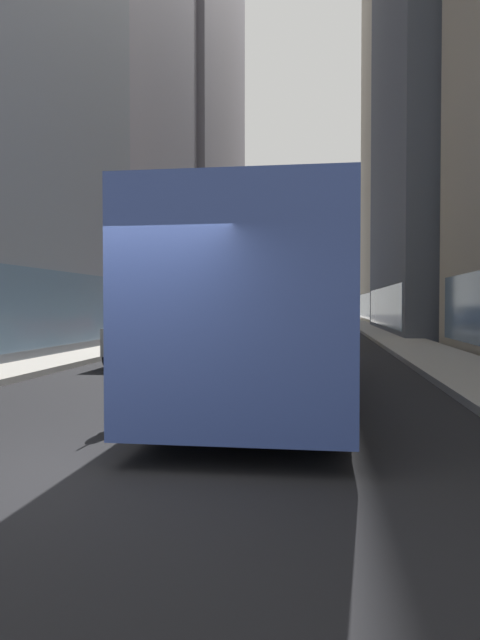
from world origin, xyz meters
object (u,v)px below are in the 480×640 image
Objects in this scene: car_silver_sedan at (249,318)px; transit_bus at (275,301)px; car_red_coupe at (204,326)px; car_blue_hatchback at (309,317)px; car_white_van at (305,321)px; car_yellow_taxi at (299,326)px; dalmatian_dog at (121,390)px; car_grey_wagon at (158,334)px.

transit_bus is at bearing -81.60° from car_silver_sedan.
car_red_coupe and car_blue_hatchback have the same top height.
car_white_van is at bearing 65.55° from car_red_coupe.
dalmatian_dog is at bearing -96.59° from car_yellow_taxi.
transit_bus is at bearing -90.00° from car_blue_hatchback.
car_yellow_taxi and car_silver_sedan have the same top height.
dalmatian_dog is at bearing -94.28° from car_white_van.
dalmatian_dog is (-1.85, -35.24, -0.31)m from car_blue_hatchback.
car_grey_wagon is 21.68m from car_silver_sedan.
car_yellow_taxi is at bearing 1.02° from car_red_coupe.
transit_bus is 2.46× the size of car_grey_wagon.
transit_bus is 2.65× the size of car_yellow_taxi.
transit_bus is at bearing -53.51° from car_grey_wagon.
car_yellow_taxi is at bearing 83.41° from dalmatian_dog.
car_silver_sedan is at bearing 94.00° from dalmatian_dog.
dalmatian_dog is (2.15, -30.77, -0.31)m from car_silver_sedan.
car_yellow_taxi and car_grey_wagon have the same top height.
car_red_coupe and car_white_van have the same top height.
car_blue_hatchback and car_silver_sedan have the same top height.
car_grey_wagon reaches higher than dalmatian_dog.
car_white_van is 16.16m from car_grey_wagon.
car_grey_wagon is at bearing 103.31° from dalmatian_dog.
car_yellow_taxi is 8.01m from car_grey_wagon.
car_yellow_taxi is 8.72m from car_white_van.
car_yellow_taxi is at bearing -90.00° from car_white_van.
transit_bus reaches higher than car_yellow_taxi.
car_red_coupe is 1.02× the size of car_grey_wagon.
car_blue_hatchback is (0.00, 19.21, 0.00)m from car_yellow_taxi.
car_red_coupe and car_yellow_taxi have the same top height.
car_grey_wagon is (-4.00, 5.41, -0.95)m from transit_bus.
car_yellow_taxi and car_blue_hatchback have the same top height.
car_grey_wagon is 4.87× the size of dalmatian_dog.
car_white_van is (4.00, 8.80, -0.00)m from car_red_coupe.
car_red_coupe is at bearing 97.67° from dalmatian_dog.
dalmatian_dog is at bearing -93.01° from car_blue_hatchback.
car_blue_hatchback is (0.00, 10.49, 0.00)m from car_white_van.
car_silver_sedan is (-4.00, 27.09, -0.96)m from transit_bus.
car_silver_sedan is 30.85m from dalmatian_dog.
car_red_coupe is 16.10m from dalmatian_dog.
car_grey_wagon is 9.34m from dalmatian_dog.
car_yellow_taxi is at bearing -74.82° from car_silver_sedan.
car_white_van is at bearing 75.67° from car_grey_wagon.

